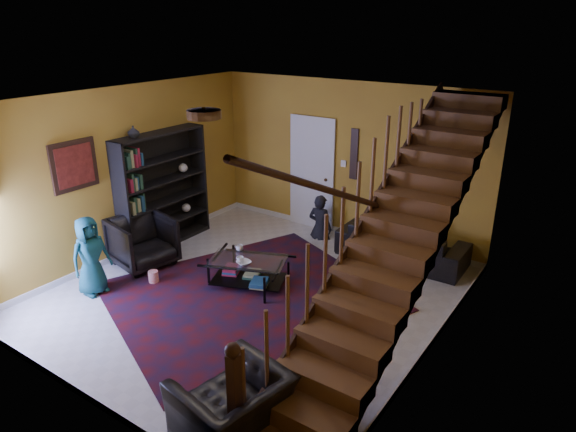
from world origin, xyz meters
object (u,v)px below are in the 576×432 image
Objects in this scene: sofa at (402,243)px; coffee_table at (248,271)px; armchair_left at (143,242)px; bookshelf at (164,192)px; armchair_right at (232,407)px.

coffee_table is (-1.54, -2.12, -0.06)m from sofa.
sofa is 2.31× the size of armchair_left.
coffee_table is (1.83, 0.41, -0.17)m from armchair_left.
bookshelf is 1.06m from armchair_left.
armchair_left reaches higher than coffee_table.
armchair_left is 1.88m from coffee_table.
armchair_right is at bearing -54.32° from coffee_table.
bookshelf is at bearing -115.64° from armchair_right.
armchair_right is (0.18, -4.52, 0.02)m from sofa.
coffee_table is at bearing -65.81° from armchair_left.
armchair_left is 4.07m from armchair_right.
coffee_table is at bearing 53.32° from sofa.
armchair_right is 0.77× the size of coffee_table.
armchair_right is (3.90, -2.82, -0.64)m from bookshelf.
bookshelf is 0.96× the size of sofa.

